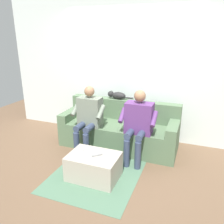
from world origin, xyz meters
TOP-DOWN VIEW (x-y plane):
  - ground_plane at (0.00, 0.60)m, footprint 8.00×8.00m
  - back_wall at (0.00, -0.69)m, footprint 5.30×0.06m
  - couch at (0.00, -0.14)m, footprint 2.12×0.78m
  - coffee_table at (0.00, 0.98)m, footprint 0.72×0.51m
  - person_left_seated at (-0.44, 0.23)m, footprint 0.59×0.53m
  - person_right_seated at (0.44, 0.24)m, footprint 0.56×0.53m
  - cat_on_backrest at (0.14, -0.39)m, footprint 0.51×0.14m
  - remote_white at (0.24, 0.87)m, footprint 0.10×0.14m
  - remote_gray at (-0.05, 0.97)m, footprint 0.13×0.13m
  - floor_rug at (0.00, 0.85)m, footprint 1.25×1.53m

SIDE VIEW (x-z plane):
  - ground_plane at x=0.00m, z-range 0.00..0.00m
  - floor_rug at x=0.00m, z-range 0.00..0.01m
  - coffee_table at x=0.00m, z-range 0.00..0.37m
  - couch at x=0.00m, z-range -0.11..0.72m
  - remote_white at x=0.24m, z-range 0.37..0.39m
  - remote_gray at x=-0.05m, z-range 0.37..0.39m
  - person_right_seated at x=0.44m, z-range 0.08..1.24m
  - person_left_seated at x=-0.44m, z-range 0.08..1.25m
  - cat_on_backrest at x=0.14m, z-range 0.83..0.98m
  - back_wall at x=0.00m, z-range 0.00..2.72m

